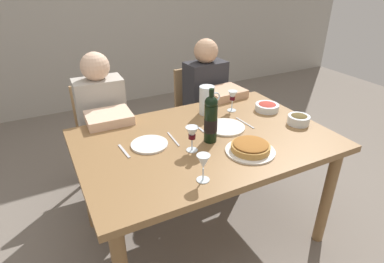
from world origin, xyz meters
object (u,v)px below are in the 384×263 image
Objects in this scene: wine_glass_left_diner at (203,163)px; wine_glass_right_diner at (192,134)px; diner_left at (107,131)px; dinner_plate_right_setting at (226,127)px; wine_bottle at (211,119)px; diner_right at (212,106)px; salad_bowl at (267,107)px; baked_tart at (250,147)px; dining_table at (205,151)px; chair_right at (198,109)px; dinner_plate_left_setting at (149,144)px; chair_left at (102,132)px; wine_glass_centre at (232,97)px; olive_bowl at (299,119)px; water_pitcher at (207,102)px.

wine_glass_right_diner is (0.08, 0.27, 0.00)m from wine_glass_left_diner.
diner_left reaches higher than wine_glass_right_diner.
diner_left reaches higher than dinner_plate_right_setting.
diner_right is (0.45, 0.73, -0.28)m from wine_bottle.
salad_bowl is 0.68× the size of dinner_plate_right_setting.
diner_right reaches higher than baked_tart.
diner_right is (0.46, 0.68, -0.05)m from dining_table.
wine_glass_left_diner is 1.49m from chair_right.
diner_right is (0.28, 0.63, -0.15)m from dinner_plate_right_setting.
dinner_plate_left_setting is 0.51m from dinner_plate_right_setting.
wine_glass_left_diner reaches higher than chair_left.
dinner_plate_right_setting is 0.28× the size of chair_right.
dinner_plate_right_setting is 0.21× the size of diner_left.
chair_left is 0.26m from diner_left.
salad_bowl is at bearing 96.77° from chair_right.
dining_table is at bearing 59.28° from wine_glass_left_diner.
diner_right is at bearing 77.45° from wine_glass_centre.
dining_table is 4.65× the size of wine_bottle.
wine_bottle reaches higher than dinner_plate_left_setting.
diner_right is at bearing 52.61° from wine_glass_right_diner.
olive_bowl is at bearing -81.11° from salad_bowl.
diner_right reaches higher than dining_table.
baked_tart is 1.31m from chair_left.
dining_table is 1.72× the size of chair_left.
wine_glass_left_diner reaches higher than dinner_plate_left_setting.
diner_right is (-0.13, 0.53, -0.17)m from salad_bowl.
diner_left is at bearing 136.64° from dinner_plate_right_setting.
olive_bowl is at bearing 98.38° from diner_right.
diner_left is at bearing 123.49° from wine_bottle.
dinner_plate_left_setting is at bearing 169.34° from olive_bowl.
wine_bottle reaches higher than baked_tart.
wine_bottle is at bearing -116.57° from water_pitcher.
diner_right is at bearing 56.19° from dining_table.
baked_tart is at bearing -61.60° from dining_table.
dinner_plate_left_setting is (-0.96, 0.18, -0.03)m from olive_bowl.
wine_bottle is (0.01, -0.05, 0.23)m from dining_table.
chair_right is (0.90, 0.28, -0.12)m from diner_left.
olive_bowl is (0.49, 0.14, 0.01)m from baked_tart.
diner_right is at bearing 102.09° from olive_bowl.
wine_glass_right_diner is 0.59× the size of dinner_plate_right_setting.
olive_bowl is 1.33m from diner_left.
water_pitcher is 0.51m from wine_glass_right_diner.
chair_right is at bearing 82.96° from wine_glass_centre.
dinner_plate_right_setting is (0.18, 0.05, 0.10)m from dining_table.
chair_right is at bearing 75.50° from baked_tart.
dinner_plate_left_setting is at bearing -155.11° from water_pitcher.
diner_right is (0.60, 0.78, -0.25)m from wine_glass_right_diner.
chair_left is (-0.12, 0.82, -0.27)m from dinner_plate_left_setting.
baked_tart is 1.13× the size of dinner_plate_right_setting.
salad_bowl is 0.58m from diner_right.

